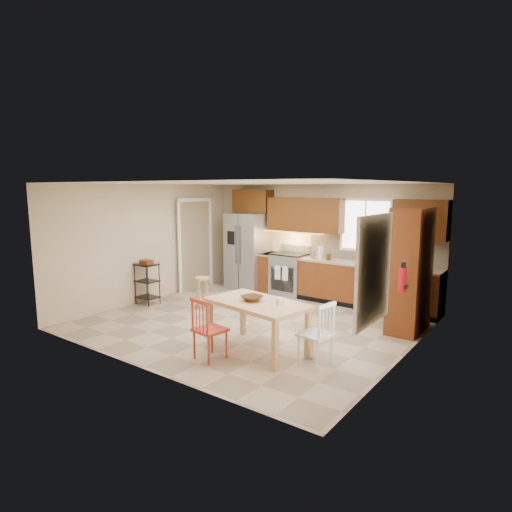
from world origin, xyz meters
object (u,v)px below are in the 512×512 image
object	(u,v)px
table_bowl	(252,301)
range_stove	(290,274)
soap_bottle	(375,261)
dining_table	(257,327)
chair_red	(210,329)
utility_cart	(147,283)
bar_stool	(203,292)
refrigerator	(248,251)
chair_white	(315,333)
fire_extinguisher	(403,280)
table_jar	(280,302)
pantry	(410,270)

from	to	relation	value
table_bowl	range_stove	bearing A→B (deg)	112.58
soap_bottle	dining_table	size ratio (longest dim) A/B	0.13
chair_red	table_bowl	distance (m)	0.76
chair_red	utility_cart	world-z (taller)	chair_red
table_bowl	bar_stool	xyz separation A→B (m)	(-2.18, 1.24, -0.44)
soap_bottle	utility_cart	distance (m)	4.68
table_bowl	refrigerator	bearing A→B (deg)	128.16
chair_white	table_bowl	xyz separation A→B (m)	(-1.05, -0.05, 0.30)
range_stove	chair_white	size ratio (longest dim) A/B	1.03
range_stove	fire_extinguisher	distance (m)	3.83
dining_table	table_jar	bearing A→B (deg)	24.62
chair_red	utility_cart	bearing A→B (deg)	164.02
soap_bottle	chair_red	size ratio (longest dim) A/B	0.21
chair_red	table_bowl	size ratio (longest dim) A/B	2.90
refrigerator	pantry	world-z (taller)	pantry
dining_table	table_jar	xyz separation A→B (m)	(0.33, 0.10, 0.41)
range_stove	chair_red	distance (m)	4.04
refrigerator	utility_cart	xyz separation A→B (m)	(-0.80, -2.43, -0.47)
soap_bottle	dining_table	bearing A→B (deg)	-100.60
pantry	table_jar	distance (m)	2.48
fire_extinguisher	table_bowl	size ratio (longest dim) A/B	1.17
chair_white	utility_cart	size ratio (longest dim) A/B	1.01
bar_stool	utility_cart	size ratio (longest dim) A/B	0.71
dining_table	table_bowl	xyz separation A→B (m)	(-0.10, 0.00, 0.38)
range_stove	table_jar	xyz separation A→B (m)	(1.77, -3.14, 0.32)
table_bowl	table_jar	size ratio (longest dim) A/B	2.43
soap_bottle	utility_cart	size ratio (longest dim) A/B	0.21
fire_extinguisher	table_jar	bearing A→B (deg)	-141.83
utility_cart	fire_extinguisher	bearing A→B (deg)	4.39
table_jar	table_bowl	bearing A→B (deg)	-167.47
bar_stool	utility_cart	distance (m)	1.23
chair_red	utility_cart	size ratio (longest dim) A/B	1.01
range_stove	pantry	bearing A→B (deg)	-18.29
table_bowl	bar_stool	world-z (taller)	table_bowl
bar_stool	chair_white	bearing A→B (deg)	-21.66
pantry	chair_red	distance (m)	3.51
pantry	chair_white	size ratio (longest dim) A/B	2.35
dining_table	table_bowl	distance (m)	0.39
table_jar	utility_cart	size ratio (longest dim) A/B	0.14
soap_bottle	chair_red	xyz separation A→B (m)	(-0.94, -3.80, -0.55)
pantry	table_bowl	world-z (taller)	pantry
table_jar	bar_stool	bearing A→B (deg)	156.36
chair_white	table_jar	distance (m)	0.70
refrigerator	bar_stool	distance (m)	2.05
chair_red	utility_cart	xyz separation A→B (m)	(-3.04, 1.40, -0.00)
table_bowl	bar_stool	distance (m)	2.55
pantry	chair_red	size ratio (longest dim) A/B	2.35
table_bowl	chair_white	bearing A→B (deg)	2.74
pantry	range_stove	bearing A→B (deg)	161.71
dining_table	bar_stool	distance (m)	2.59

